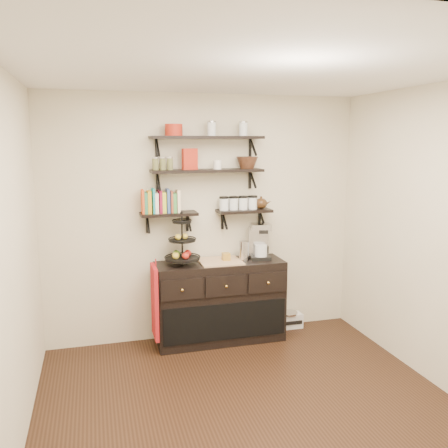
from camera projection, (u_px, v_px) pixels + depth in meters
floor at (255, 416)px, 3.84m from camera, size 3.50×3.50×0.00m
ceiling at (260, 69)px, 3.37m from camera, size 3.50×3.50×0.02m
back_wall at (205, 218)px, 5.27m from camera, size 3.50×0.02×2.70m
left_wall at (8, 270)px, 3.14m from camera, size 0.02×3.50×2.70m
shelf_top at (207, 138)px, 4.99m from camera, size 1.20×0.27×0.23m
shelf_mid at (207, 171)px, 5.05m from camera, size 1.20×0.27×0.23m
shelf_low_left at (169, 214)px, 5.03m from camera, size 0.60×0.25×0.23m
shelf_low_right at (244, 211)px, 5.25m from camera, size 0.60×0.25×0.23m
cookbooks at (162, 202)px, 4.99m from camera, size 0.40×0.15×0.26m
glass_canisters at (238, 204)px, 5.22m from camera, size 0.43×0.10×0.13m
sideboard at (220, 301)px, 5.23m from camera, size 1.40×0.50×0.92m
fruit_stand at (183, 247)px, 5.01m from camera, size 0.37×0.37×0.55m
candle at (226, 257)px, 5.16m from camera, size 0.08×0.08×0.08m
coffee_maker at (259, 242)px, 5.27m from camera, size 0.25×0.24×0.40m
thermal_carafe at (244, 251)px, 5.18m from camera, size 0.11×0.11×0.22m
apron at (155, 302)px, 4.92m from camera, size 0.04×0.33×0.77m
radio at (288, 320)px, 5.65m from camera, size 0.32×0.21×0.19m
recipe_box at (190, 159)px, 4.97m from camera, size 0.17×0.09×0.22m
walnut_bowl at (247, 163)px, 5.15m from camera, size 0.24×0.24×0.13m
ramekins at (217, 165)px, 5.06m from camera, size 0.09×0.09×0.10m
teapot at (261, 202)px, 5.29m from camera, size 0.21×0.17×0.14m
red_pot at (174, 130)px, 4.88m from camera, size 0.18×0.18×0.12m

